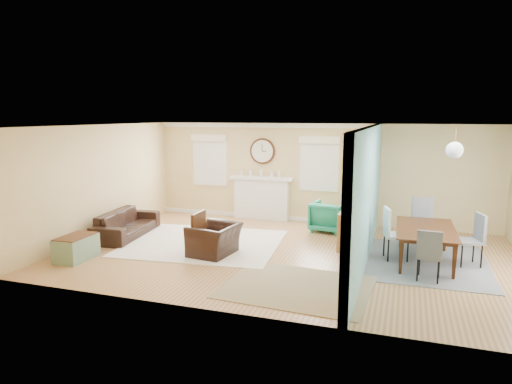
# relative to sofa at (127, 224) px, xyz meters

# --- Properties ---
(floor) EXTENTS (9.00, 9.00, 0.00)m
(floor) POSITION_rel_sofa_xyz_m (3.96, -0.18, -0.30)
(floor) COLOR olive
(floor) RESTS_ON ground
(wall_back) EXTENTS (9.00, 0.02, 2.60)m
(wall_back) POSITION_rel_sofa_xyz_m (3.96, 2.82, 1.00)
(wall_back) COLOR tan
(wall_back) RESTS_ON ground
(wall_front) EXTENTS (9.00, 0.02, 2.60)m
(wall_front) POSITION_rel_sofa_xyz_m (3.96, -3.18, 1.00)
(wall_front) COLOR tan
(wall_front) RESTS_ON ground
(wall_left) EXTENTS (0.02, 6.00, 2.60)m
(wall_left) POSITION_rel_sofa_xyz_m (-0.54, -0.18, 1.00)
(wall_left) COLOR tan
(wall_left) RESTS_ON ground
(ceiling) EXTENTS (9.00, 6.00, 0.02)m
(ceiling) POSITION_rel_sofa_xyz_m (3.96, -0.18, 2.30)
(ceiling) COLOR white
(ceiling) RESTS_ON wall_back
(partition) EXTENTS (0.17, 6.00, 2.60)m
(partition) POSITION_rel_sofa_xyz_m (5.47, 0.10, 1.06)
(partition) COLOR tan
(partition) RESTS_ON ground
(fireplace) EXTENTS (1.70, 0.30, 1.17)m
(fireplace) POSITION_rel_sofa_xyz_m (2.46, 2.70, 0.30)
(fireplace) COLOR white
(fireplace) RESTS_ON ground
(wall_clock) EXTENTS (0.70, 0.07, 0.70)m
(wall_clock) POSITION_rel_sofa_xyz_m (2.46, 2.79, 1.55)
(wall_clock) COLOR #462110
(wall_clock) RESTS_ON wall_back
(window_left) EXTENTS (1.05, 0.13, 1.42)m
(window_left) POSITION_rel_sofa_xyz_m (0.91, 2.78, 1.36)
(window_left) COLOR white
(window_left) RESTS_ON wall_back
(window_right) EXTENTS (1.05, 0.13, 1.42)m
(window_right) POSITION_rel_sofa_xyz_m (4.01, 2.78, 1.36)
(window_right) COLOR white
(window_right) RESTS_ON wall_back
(pendant) EXTENTS (0.30, 0.30, 0.55)m
(pendant) POSITION_rel_sofa_xyz_m (6.96, -0.18, 1.90)
(pendant) COLOR gold
(pendant) RESTS_ON ceiling
(rug_cream) EXTENTS (3.56, 3.16, 0.02)m
(rug_cream) POSITION_rel_sofa_xyz_m (1.98, -0.01, -0.29)
(rug_cream) COLOR #F0E1C9
(rug_cream) RESTS_ON floor
(rug_jute) EXTENTS (2.48, 2.08, 0.01)m
(rug_jute) POSITION_rel_sofa_xyz_m (4.55, -1.91, -0.29)
(rug_jute) COLOR tan
(rug_jute) RESTS_ON floor
(rug_grey) EXTENTS (2.26, 2.82, 0.01)m
(rug_grey) POSITION_rel_sofa_xyz_m (6.62, 0.15, -0.29)
(rug_grey) COLOR slate
(rug_grey) RESTS_ON floor
(sofa) EXTENTS (1.04, 2.12, 0.60)m
(sofa) POSITION_rel_sofa_xyz_m (0.00, 0.00, 0.00)
(sofa) COLOR black
(sofa) RESTS_ON floor
(eames_chair) EXTENTS (0.97, 1.08, 0.63)m
(eames_chair) POSITION_rel_sofa_xyz_m (2.55, -0.71, 0.02)
(eames_chair) COLOR black
(eames_chair) RESTS_ON floor
(green_chair) EXTENTS (0.90, 0.92, 0.73)m
(green_chair) POSITION_rel_sofa_xyz_m (4.43, 1.93, 0.07)
(green_chair) COLOR #197E62
(green_chair) RESTS_ON floor
(trunk) EXTENTS (0.53, 0.84, 0.48)m
(trunk) POSITION_rel_sofa_xyz_m (0.08, -1.84, -0.06)
(trunk) COLOR gray
(trunk) RESTS_ON floor
(credenza) EXTENTS (0.49, 1.43, 0.80)m
(credenza) POSITION_rel_sofa_xyz_m (5.11, 0.95, 0.10)
(credenza) COLOR #A4723B
(credenza) RESTS_ON floor
(tv) EXTENTS (0.20, 1.12, 0.64)m
(tv) POSITION_rel_sofa_xyz_m (5.09, 0.95, 0.82)
(tv) COLOR black
(tv) RESTS_ON credenza
(garden_stool) EXTENTS (0.33, 0.33, 0.49)m
(garden_stool) POSITION_rel_sofa_xyz_m (5.19, 0.06, -0.05)
(garden_stool) COLOR white
(garden_stool) RESTS_ON floor
(potted_plant) EXTENTS (0.45, 0.49, 0.47)m
(potted_plant) POSITION_rel_sofa_xyz_m (5.19, 0.06, 0.42)
(potted_plant) COLOR #337F33
(potted_plant) RESTS_ON garden_stool
(dining_table) EXTENTS (1.10, 1.94, 0.68)m
(dining_table) POSITION_rel_sofa_xyz_m (6.62, 0.15, 0.04)
(dining_table) COLOR #462110
(dining_table) RESTS_ON floor
(dining_chair_n) EXTENTS (0.57, 0.57, 1.04)m
(dining_chair_n) POSITION_rel_sofa_xyz_m (6.60, 1.28, 0.32)
(dining_chair_n) COLOR slate
(dining_chair_n) RESTS_ON floor
(dining_chair_s) EXTENTS (0.44, 0.44, 0.91)m
(dining_chair_s) POSITION_rel_sofa_xyz_m (6.62, -0.87, 0.24)
(dining_chair_s) COLOR slate
(dining_chair_s) RESTS_ON floor
(dining_chair_w) EXTENTS (0.56, 0.56, 1.03)m
(dining_chair_w) POSITION_rel_sofa_xyz_m (6.05, 0.15, 0.31)
(dining_chair_w) COLOR white
(dining_chair_w) RESTS_ON floor
(dining_chair_e) EXTENTS (0.55, 0.55, 1.00)m
(dining_chair_e) POSITION_rel_sofa_xyz_m (7.35, 0.20, 0.29)
(dining_chair_e) COLOR slate
(dining_chair_e) RESTS_ON floor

